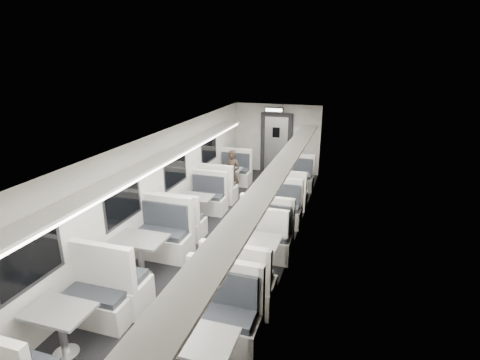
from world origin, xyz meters
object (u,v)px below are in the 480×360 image
Objects in this scene: booth_left_b at (196,209)px; booth_left_c at (141,257)px; booth_right_a at (293,186)px; exit_sign at (274,110)px; booth_right_b at (273,223)px; vestibule_door at (276,144)px; booth_left_a at (227,180)px; booth_left_d at (62,332)px; booth_right_c at (253,258)px; passenger at (232,173)px.

booth_left_c reaches higher than booth_left_b.
exit_sign reaches higher than booth_right_a.
booth_right_a is 2.69m from booth_right_b.
booth_right_a is 3.29× the size of exit_sign.
booth_left_c is at bearing -111.97° from booth_right_a.
booth_left_a is at bearing -112.67° from vestibule_door.
booth_left_d is 7.26m from booth_right_a.
booth_left_a is 3.40× the size of exit_sign.
booth_right_b is at bearing -52.43° from booth_left_a.
booth_left_a is 0.91× the size of booth_right_c.
booth_right_b is at bearing -77.49° from exit_sign.
booth_left_d is (0.00, -4.54, 0.02)m from booth_left_b.
booth_right_b is 3.45× the size of exit_sign.
booth_right_b is (0.00, -2.69, 0.02)m from booth_right_a.
exit_sign reaches higher than booth_right_b.
booth_left_c is 7.09m from exit_sign.
passenger is (0.27, 4.57, 0.28)m from booth_left_c.
booth_left_b is at bearing -82.54° from passenger.
booth_left_b is 0.87× the size of booth_left_c.
vestibule_door reaches higher than booth_left_c.
passenger is at bearing -108.40° from exit_sign.
booth_right_a is 2.82m from exit_sign.
booth_right_c is (0.00, -1.67, 0.03)m from booth_right_b.
booth_left_c is at bearing -98.40° from exit_sign.
passenger is 2.24× the size of exit_sign.
vestibule_door is (1.00, 4.74, 0.68)m from booth_left_b.
booth_left_a is 0.99× the size of booth_left_d.
booth_left_c reaches higher than booth_left_a.
passenger reaches higher than booth_left_b.
exit_sign is at bearing 62.31° from booth_left_a.
booth_left_a is 1.03× the size of booth_right_a.
booth_left_d is 1.54× the size of passenger.
booth_right_b is 4.99m from exit_sign.
exit_sign is at bearing 83.51° from booth_left_d.
booth_left_b is 4.89m from vestibule_door.
booth_left_c is at bearing 90.00° from booth_left_d.
booth_left_d is 9.05m from exit_sign.
exit_sign is (0.00, -0.49, 1.24)m from vestibule_door.
passenger is (0.27, 2.05, 0.33)m from booth_left_b.
exit_sign reaches higher than vestibule_door.
passenger reaches higher than booth_right_c.
vestibule_door reaches higher than booth_right_a.
passenger is at bearing 82.56° from booth_left_b.
booth_left_d is 0.92× the size of booth_right_c.
booth_left_b is at bearing 90.00° from booth_left_c.
exit_sign is at bearing 99.20° from booth_right_c.
booth_right_a is at bearing 27.53° from passenger.
vestibule_door is (0.73, 2.69, 0.34)m from passenger.
booth_right_c reaches higher than booth_left_b.
booth_left_d is 3.29m from booth_right_c.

